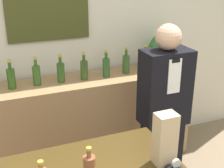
% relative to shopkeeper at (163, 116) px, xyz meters
% --- Properties ---
extents(back_wall, '(5.20, 0.09, 2.70)m').
position_rel_shopkeeper_xyz_m(back_wall, '(-0.64, 0.96, 0.55)').
color(back_wall, beige).
rests_on(back_wall, ground_plane).
extents(back_shelf, '(2.32, 0.46, 0.98)m').
position_rel_shopkeeper_xyz_m(back_shelf, '(-0.54, 0.67, -0.31)').
color(back_shelf, '#9E754C').
rests_on(back_shelf, ground_plane).
extents(shopkeeper, '(0.41, 0.26, 1.61)m').
position_rel_shopkeeper_xyz_m(shopkeeper, '(0.00, 0.00, 0.00)').
color(shopkeeper, black).
rests_on(shopkeeper, ground_plane).
extents(potted_plant, '(0.30, 0.30, 0.37)m').
position_rel_shopkeeper_xyz_m(potted_plant, '(0.39, 0.71, 0.38)').
color(potted_plant, '#9E998E').
rests_on(potted_plant, back_shelf).
extents(paper_bag, '(0.13, 0.10, 0.33)m').
position_rel_shopkeeper_xyz_m(paper_bag, '(-0.42, -0.70, 0.27)').
color(paper_bag, tan).
rests_on(paper_bag, display_counter).
extents(tape_dispenser, '(0.09, 0.06, 0.07)m').
position_rel_shopkeeper_xyz_m(tape_dispenser, '(-0.40, -0.79, 0.13)').
color(tape_dispenser, black).
rests_on(tape_dispenser, display_counter).
extents(counter_bottle_2, '(0.07, 0.07, 0.20)m').
position_rel_shopkeeper_xyz_m(counter_bottle_2, '(-0.88, -0.66, 0.18)').
color(counter_bottle_2, brown).
rests_on(counter_bottle_2, display_counter).
extents(shelf_bottle_2, '(0.07, 0.07, 0.27)m').
position_rel_shopkeeper_xyz_m(shelf_bottle_2, '(-1.18, 0.69, 0.28)').
color(shelf_bottle_2, '#2D511C').
rests_on(shelf_bottle_2, back_shelf).
extents(shelf_bottle_3, '(0.07, 0.07, 0.27)m').
position_rel_shopkeeper_xyz_m(shelf_bottle_3, '(-0.95, 0.69, 0.28)').
color(shelf_bottle_3, '#315820').
rests_on(shelf_bottle_3, back_shelf).
extents(shelf_bottle_4, '(0.07, 0.07, 0.27)m').
position_rel_shopkeeper_xyz_m(shelf_bottle_4, '(-0.73, 0.68, 0.28)').
color(shelf_bottle_4, '#2C511F').
rests_on(shelf_bottle_4, back_shelf).
extents(shelf_bottle_5, '(0.07, 0.07, 0.27)m').
position_rel_shopkeeper_xyz_m(shelf_bottle_5, '(-0.50, 0.66, 0.28)').
color(shelf_bottle_5, '#324A1F').
rests_on(shelf_bottle_5, back_shelf).
extents(shelf_bottle_6, '(0.07, 0.07, 0.27)m').
position_rel_shopkeeper_xyz_m(shelf_bottle_6, '(-0.28, 0.66, 0.28)').
color(shelf_bottle_6, '#2B5528').
rests_on(shelf_bottle_6, back_shelf).
extents(shelf_bottle_7, '(0.07, 0.07, 0.27)m').
position_rel_shopkeeper_xyz_m(shelf_bottle_7, '(-0.05, 0.68, 0.28)').
color(shelf_bottle_7, '#325727').
rests_on(shelf_bottle_7, back_shelf).
extents(shelf_bottle_8, '(0.07, 0.07, 0.27)m').
position_rel_shopkeeper_xyz_m(shelf_bottle_8, '(0.17, 0.69, 0.28)').
color(shelf_bottle_8, '#314C2A').
rests_on(shelf_bottle_8, back_shelf).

